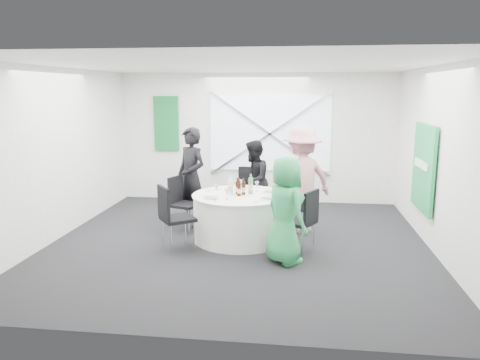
# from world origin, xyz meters

# --- Properties ---
(floor) EXTENTS (6.00, 6.00, 0.00)m
(floor) POSITION_xyz_m (0.00, 0.00, 0.00)
(floor) COLOR black
(floor) RESTS_ON ground
(ceiling) EXTENTS (6.00, 6.00, 0.00)m
(ceiling) POSITION_xyz_m (0.00, 0.00, 2.80)
(ceiling) COLOR white
(ceiling) RESTS_ON wall_back
(wall_back) EXTENTS (6.00, 0.00, 6.00)m
(wall_back) POSITION_xyz_m (0.00, 3.00, 1.40)
(wall_back) COLOR silver
(wall_back) RESTS_ON floor
(wall_front) EXTENTS (6.00, 0.00, 6.00)m
(wall_front) POSITION_xyz_m (0.00, -3.00, 1.40)
(wall_front) COLOR silver
(wall_front) RESTS_ON floor
(wall_left) EXTENTS (0.00, 6.00, 6.00)m
(wall_left) POSITION_xyz_m (-3.00, 0.00, 1.40)
(wall_left) COLOR silver
(wall_left) RESTS_ON floor
(wall_right) EXTENTS (0.00, 6.00, 6.00)m
(wall_right) POSITION_xyz_m (3.00, 0.00, 1.40)
(wall_right) COLOR silver
(wall_right) RESTS_ON floor
(window_panel) EXTENTS (2.60, 0.03, 1.60)m
(window_panel) POSITION_xyz_m (0.30, 2.96, 1.50)
(window_panel) COLOR white
(window_panel) RESTS_ON wall_back
(window_brace_a) EXTENTS (2.63, 0.05, 1.84)m
(window_brace_a) POSITION_xyz_m (0.30, 2.92, 1.50)
(window_brace_a) COLOR silver
(window_brace_a) RESTS_ON window_panel
(window_brace_b) EXTENTS (2.63, 0.05, 1.84)m
(window_brace_b) POSITION_xyz_m (0.30, 2.92, 1.50)
(window_brace_b) COLOR silver
(window_brace_b) RESTS_ON window_panel
(green_banner) EXTENTS (0.55, 0.04, 1.20)m
(green_banner) POSITION_xyz_m (-2.00, 2.95, 1.70)
(green_banner) COLOR #146637
(green_banner) RESTS_ON wall_back
(green_sign) EXTENTS (0.05, 1.20, 1.40)m
(green_sign) POSITION_xyz_m (2.94, 0.60, 1.20)
(green_sign) COLOR green
(green_sign) RESTS_ON wall_right
(banquet_table) EXTENTS (1.56, 1.56, 0.76)m
(banquet_table) POSITION_xyz_m (0.00, 0.20, 0.38)
(banquet_table) COLOR white
(banquet_table) RESTS_ON floor
(chair_back) EXTENTS (0.47, 0.48, 1.01)m
(chair_back) POSITION_xyz_m (0.02, 1.33, 0.60)
(chair_back) COLOR black
(chair_back) RESTS_ON floor
(chair_back_left) EXTENTS (0.56, 0.56, 0.95)m
(chair_back_left) POSITION_xyz_m (-1.09, 0.60, 0.56)
(chair_back_left) COLOR black
(chair_back_left) RESTS_ON floor
(chair_back_right) EXTENTS (0.52, 0.52, 0.82)m
(chair_back_right) POSITION_xyz_m (0.84, 0.75, 0.48)
(chair_back_right) COLOR black
(chair_back_right) RESTS_ON floor
(chair_front_right) EXTENTS (0.61, 0.60, 0.98)m
(chair_front_right) POSITION_xyz_m (1.03, -0.35, 0.58)
(chair_front_right) COLOR black
(chair_front_right) RESTS_ON floor
(chair_front_left) EXTENTS (0.65, 0.64, 1.02)m
(chair_front_left) POSITION_xyz_m (-0.96, -0.48, 0.60)
(chair_front_left) COLOR black
(chair_front_left) RESTS_ON floor
(person_man_back_left) EXTENTS (0.78, 0.73, 1.78)m
(person_man_back_left) POSITION_xyz_m (-0.98, 0.91, 0.89)
(person_man_back_left) COLOR black
(person_man_back_left) RESTS_ON floor
(person_man_back) EXTENTS (0.46, 0.77, 1.52)m
(person_man_back) POSITION_xyz_m (0.09, 1.43, 0.76)
(person_man_back) COLOR black
(person_man_back) RESTS_ON floor
(person_woman_pink) EXTENTS (1.29, 1.10, 1.83)m
(person_woman_pink) POSITION_xyz_m (0.99, 0.83, 0.91)
(person_woman_pink) COLOR #CD8490
(person_woman_pink) RESTS_ON floor
(person_woman_green) EXTENTS (0.85, 0.89, 1.53)m
(person_woman_green) POSITION_xyz_m (0.76, -0.75, 0.76)
(person_woman_green) COLOR #28954E
(person_woman_green) RESTS_ON floor
(plate_back) EXTENTS (0.26, 0.26, 0.01)m
(plate_back) POSITION_xyz_m (0.03, 0.72, 0.77)
(plate_back) COLOR white
(plate_back) RESTS_ON banquet_table
(plate_back_left) EXTENTS (0.26, 0.26, 0.01)m
(plate_back_left) POSITION_xyz_m (-0.50, 0.53, 0.77)
(plate_back_left) COLOR white
(plate_back_left) RESTS_ON banquet_table
(plate_back_right) EXTENTS (0.28, 0.28, 0.04)m
(plate_back_right) POSITION_xyz_m (0.50, 0.40, 0.78)
(plate_back_right) COLOR white
(plate_back_right) RESTS_ON banquet_table
(plate_front_right) EXTENTS (0.28, 0.28, 0.04)m
(plate_front_right) POSITION_xyz_m (0.49, -0.08, 0.78)
(plate_front_right) COLOR white
(plate_front_right) RESTS_ON banquet_table
(plate_front_left) EXTENTS (0.26, 0.26, 0.01)m
(plate_front_left) POSITION_xyz_m (-0.43, -0.12, 0.77)
(plate_front_left) COLOR white
(plate_front_left) RESTS_ON banquet_table
(napkin) EXTENTS (0.20, 0.13, 0.05)m
(napkin) POSITION_xyz_m (-0.40, -0.18, 0.80)
(napkin) COLOR white
(napkin) RESTS_ON plate_front_left
(beer_bottle_a) EXTENTS (0.06, 0.06, 0.28)m
(beer_bottle_a) POSITION_xyz_m (-0.04, 0.20, 0.87)
(beer_bottle_a) COLOR #3B190A
(beer_bottle_a) RESTS_ON banquet_table
(beer_bottle_b) EXTENTS (0.06, 0.06, 0.24)m
(beer_bottle_b) POSITION_xyz_m (-0.04, 0.34, 0.85)
(beer_bottle_b) COLOR #3B190A
(beer_bottle_b) RESTS_ON banquet_table
(beer_bottle_c) EXTENTS (0.06, 0.06, 0.27)m
(beer_bottle_c) POSITION_xyz_m (0.06, 0.18, 0.87)
(beer_bottle_c) COLOR #3B190A
(beer_bottle_c) RESTS_ON banquet_table
(beer_bottle_d) EXTENTS (0.06, 0.06, 0.27)m
(beer_bottle_d) POSITION_xyz_m (-0.00, 0.09, 0.86)
(beer_bottle_d) COLOR #3B190A
(beer_bottle_d) RESTS_ON banquet_table
(green_water_bottle) EXTENTS (0.08, 0.08, 0.33)m
(green_water_bottle) POSITION_xyz_m (0.17, 0.27, 0.89)
(green_water_bottle) COLOR green
(green_water_bottle) RESTS_ON banquet_table
(clear_water_bottle) EXTENTS (0.08, 0.08, 0.30)m
(clear_water_bottle) POSITION_xyz_m (-0.15, 0.19, 0.88)
(clear_water_bottle) COLOR silver
(clear_water_bottle) RESTS_ON banquet_table
(wine_glass_a) EXTENTS (0.07, 0.07, 0.17)m
(wine_glass_a) POSITION_xyz_m (-0.04, 0.56, 0.88)
(wine_glass_a) COLOR white
(wine_glass_a) RESTS_ON banquet_table
(wine_glass_b) EXTENTS (0.07, 0.07, 0.17)m
(wine_glass_b) POSITION_xyz_m (-0.16, -0.16, 0.88)
(wine_glass_b) COLOR white
(wine_glass_b) RESTS_ON banquet_table
(wine_glass_c) EXTENTS (0.07, 0.07, 0.17)m
(wine_glass_c) POSITION_xyz_m (0.25, 0.49, 0.88)
(wine_glass_c) COLOR white
(wine_glass_c) RESTS_ON banquet_table
(wine_glass_d) EXTENTS (0.07, 0.07, 0.17)m
(wine_glass_d) POSITION_xyz_m (-0.38, 0.12, 0.88)
(wine_glass_d) COLOR white
(wine_glass_d) RESTS_ON banquet_table
(wine_glass_e) EXTENTS (0.07, 0.07, 0.17)m
(wine_glass_e) POSITION_xyz_m (-0.13, 0.52, 0.88)
(wine_glass_e) COLOR white
(wine_glass_e) RESTS_ON banquet_table
(fork_a) EXTENTS (0.08, 0.14, 0.01)m
(fork_a) POSITION_xyz_m (0.57, 0.30, 0.76)
(fork_a) COLOR silver
(fork_a) RESTS_ON banquet_table
(knife_a) EXTENTS (0.09, 0.14, 0.01)m
(knife_a) POSITION_xyz_m (0.39, 0.62, 0.76)
(knife_a) COLOR silver
(knife_a) RESTS_ON banquet_table
(fork_b) EXTENTS (0.15, 0.03, 0.01)m
(fork_b) POSITION_xyz_m (0.22, 0.73, 0.76)
(fork_b) COLOR silver
(fork_b) RESTS_ON banquet_table
(knife_b) EXTENTS (0.15, 0.03, 0.01)m
(knife_b) POSITION_xyz_m (-0.21, 0.73, 0.76)
(knife_b) COLOR silver
(knife_b) RESTS_ON banquet_table
(fork_c) EXTENTS (0.10, 0.13, 0.01)m
(fork_c) POSITION_xyz_m (-0.54, -0.00, 0.76)
(fork_c) COLOR silver
(fork_c) RESTS_ON banquet_table
(knife_c) EXTENTS (0.10, 0.13, 0.01)m
(knife_c) POSITION_xyz_m (-0.34, -0.27, 0.76)
(knife_c) COLOR silver
(knife_c) RESTS_ON banquet_table
(fork_d) EXTENTS (0.11, 0.13, 0.01)m
(fork_d) POSITION_xyz_m (0.32, -0.28, 0.76)
(fork_d) COLOR silver
(fork_d) RESTS_ON banquet_table
(knife_d) EXTENTS (0.11, 0.12, 0.01)m
(knife_d) POSITION_xyz_m (0.53, -0.02, 0.76)
(knife_d) COLOR silver
(knife_d) RESTS_ON banquet_table
(fork_e) EXTENTS (0.09, 0.14, 0.01)m
(fork_e) POSITION_xyz_m (-0.38, 0.63, 0.76)
(fork_e) COLOR silver
(fork_e) RESTS_ON banquet_table
(knife_e) EXTENTS (0.10, 0.13, 0.01)m
(knife_e) POSITION_xyz_m (-0.55, 0.36, 0.76)
(knife_e) COLOR silver
(knife_e) RESTS_ON banquet_table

